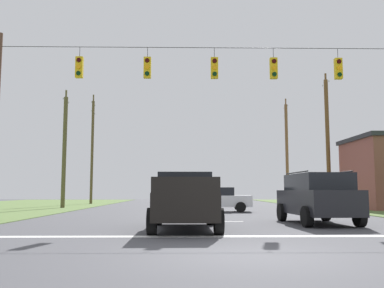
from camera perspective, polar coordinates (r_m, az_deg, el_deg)
The scene contains 15 objects.
ground_plane at distance 9.10m, azimuth 7.31°, elevation -14.45°, with size 120.00×120.00×0.00m, color #47474C.
stop_bar_stripe at distance 12.59m, azimuth 4.92°, elevation -12.17°, with size 16.11×0.45×0.01m, color white.
lane_dash_0 at distance 18.55m, azimuth 2.97°, elevation -10.28°, with size 0.15×2.50×0.01m, color white.
lane_dash_1 at distance 24.54m, azimuth 1.98°, elevation -9.31°, with size 0.15×2.50×0.01m, color white.
lane_dash_2 at distance 31.67m, azimuth 1.29°, elevation -8.63°, with size 0.15×2.50×0.01m, color white.
lane_dash_3 at distance 41.96m, azimuth 0.71°, elevation -8.05°, with size 0.15×2.50×0.01m, color white.
overhead_signal_span at distance 19.00m, azimuth 2.50°, elevation 4.12°, with size 19.24×0.31×8.34m.
pickup_truck at distance 14.85m, azimuth -0.97°, elevation -7.57°, with size 2.31×5.42×1.95m.
suv_black at distance 17.89m, azimuth 16.33°, elevation -6.80°, with size 2.41×4.89×2.05m.
distant_car_crossing_white at distance 27.21m, azimuth 3.38°, elevation -7.35°, with size 4.42×2.27×1.52m.
distant_car_oncoming at distance 37.61m, azimuth 15.61°, elevation -6.83°, with size 4.42×2.28×1.52m.
utility_pole_mid_right at distance 34.71m, azimuth 17.66°, elevation 0.36°, with size 0.31×1.55×10.52m.
utility_pole_far_right at distance 46.56m, azimuth 12.54°, elevation -0.92°, with size 0.32×1.74×11.20m.
utility_pole_mid_left at distance 34.45m, azimuth -16.66°, elevation -0.79°, with size 0.32×1.61×9.18m.
utility_pole_far_left at distance 44.51m, azimuth -13.17°, elevation -0.59°, with size 0.27×1.77×11.16m.
Camera 1 is at (-1.28, -8.91, 1.30)m, focal length 39.98 mm.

